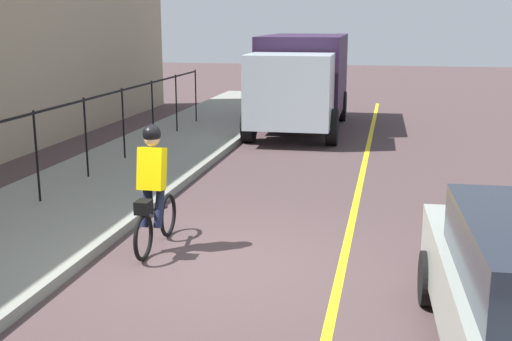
# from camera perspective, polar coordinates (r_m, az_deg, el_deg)

# --- Properties ---
(ground_plane) EXTENTS (80.00, 80.00, 0.00)m
(ground_plane) POSITION_cam_1_polar(r_m,az_deg,el_deg) (8.86, -3.04, -8.38)
(ground_plane) COLOR #473637
(lane_line_centre) EXTENTS (36.00, 0.12, 0.01)m
(lane_line_centre) POSITION_cam_1_polar(r_m,az_deg,el_deg) (8.61, 7.43, -9.12)
(lane_line_centre) COLOR yellow
(lane_line_centre) RESTS_ON ground
(iron_fence) EXTENTS (20.47, 0.04, 1.60)m
(iron_fence) POSITION_cam_1_polar(r_m,az_deg,el_deg) (10.92, -21.37, 2.16)
(iron_fence) COLOR black
(iron_fence) RESTS_ON sidewalk
(cyclist_lead) EXTENTS (1.71, 0.36, 1.83)m
(cyclist_lead) POSITION_cam_1_polar(r_m,az_deg,el_deg) (9.30, -9.07, -1.58)
(cyclist_lead) COLOR black
(cyclist_lead) RESTS_ON ground
(box_truck_background) EXTENTS (6.76, 2.66, 2.78)m
(box_truck_background) POSITION_cam_1_polar(r_m,az_deg,el_deg) (19.65, 4.03, 8.18)
(box_truck_background) COLOR #2D1B37
(box_truck_background) RESTS_ON ground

